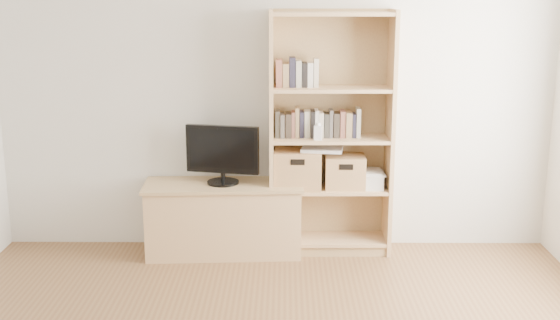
{
  "coord_description": "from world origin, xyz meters",
  "views": [
    {
      "loc": [
        0.08,
        -3.12,
        2.1
      ],
      "look_at": [
        0.04,
        1.9,
        0.87
      ],
      "focal_mm": 45.0,
      "sensor_mm": 36.0,
      "label": 1
    }
  ],
  "objects_px": {
    "baby_monitor": "(318,133)",
    "basket_right": "(345,172)",
    "laptop": "(322,149)",
    "tv_stand": "(224,220)",
    "television": "(223,155)",
    "bookshelf": "(331,135)",
    "basket_left": "(298,169)"
  },
  "relations": [
    {
      "from": "baby_monitor",
      "to": "basket_right",
      "type": "relative_size",
      "value": 0.36
    },
    {
      "from": "basket_right",
      "to": "laptop",
      "type": "xyz_separation_m",
      "value": [
        -0.19,
        -0.02,
        0.19
      ]
    },
    {
      "from": "tv_stand",
      "to": "basket_right",
      "type": "xyz_separation_m",
      "value": [
        0.98,
        0.05,
        0.39
      ]
    },
    {
      "from": "television",
      "to": "basket_right",
      "type": "distance_m",
      "value": 0.99
    },
    {
      "from": "basket_right",
      "to": "laptop",
      "type": "bearing_deg",
      "value": -172.32
    },
    {
      "from": "bookshelf",
      "to": "basket_left",
      "type": "xyz_separation_m",
      "value": [
        -0.26,
        -0.01,
        -0.28
      ]
    },
    {
      "from": "tv_stand",
      "to": "bookshelf",
      "type": "relative_size",
      "value": 0.63
    },
    {
      "from": "baby_monitor",
      "to": "basket_left",
      "type": "distance_m",
      "value": 0.36
    },
    {
      "from": "tv_stand",
      "to": "laptop",
      "type": "relative_size",
      "value": 3.81
    },
    {
      "from": "television",
      "to": "baby_monitor",
      "type": "height_order",
      "value": "baby_monitor"
    },
    {
      "from": "basket_left",
      "to": "laptop",
      "type": "height_order",
      "value": "laptop"
    },
    {
      "from": "television",
      "to": "basket_left",
      "type": "bearing_deg",
      "value": 16.75
    },
    {
      "from": "basket_left",
      "to": "laptop",
      "type": "distance_m",
      "value": 0.25
    },
    {
      "from": "tv_stand",
      "to": "bookshelf",
      "type": "height_order",
      "value": "bookshelf"
    },
    {
      "from": "tv_stand",
      "to": "baby_monitor",
      "type": "relative_size",
      "value": 10.68
    },
    {
      "from": "tv_stand",
      "to": "bookshelf",
      "type": "xyz_separation_m",
      "value": [
        0.86,
        0.06,
        0.69
      ]
    },
    {
      "from": "basket_left",
      "to": "laptop",
      "type": "bearing_deg",
      "value": -3.27
    },
    {
      "from": "tv_stand",
      "to": "baby_monitor",
      "type": "height_order",
      "value": "baby_monitor"
    },
    {
      "from": "tv_stand",
      "to": "laptop",
      "type": "bearing_deg",
      "value": -0.93
    },
    {
      "from": "bookshelf",
      "to": "tv_stand",
      "type": "bearing_deg",
      "value": -177.13
    },
    {
      "from": "bookshelf",
      "to": "basket_left",
      "type": "bearing_deg",
      "value": -178.81
    },
    {
      "from": "basket_right",
      "to": "basket_left",
      "type": "bearing_deg",
      "value": -178.12
    },
    {
      "from": "baby_monitor",
      "to": "laptop",
      "type": "xyz_separation_m",
      "value": [
        0.04,
        0.08,
        -0.15
      ]
    },
    {
      "from": "laptop",
      "to": "tv_stand",
      "type": "bearing_deg",
      "value": -170.15
    },
    {
      "from": "basket_left",
      "to": "tv_stand",
      "type": "bearing_deg",
      "value": -173.99
    },
    {
      "from": "television",
      "to": "basket_right",
      "type": "bearing_deg",
      "value": 15.36
    },
    {
      "from": "baby_monitor",
      "to": "basket_left",
      "type": "xyz_separation_m",
      "value": [
        -0.15,
        0.1,
        -0.31
      ]
    },
    {
      "from": "tv_stand",
      "to": "television",
      "type": "distance_m",
      "value": 0.54
    },
    {
      "from": "tv_stand",
      "to": "basket_right",
      "type": "height_order",
      "value": "basket_right"
    },
    {
      "from": "basket_left",
      "to": "basket_right",
      "type": "height_order",
      "value": "basket_left"
    },
    {
      "from": "tv_stand",
      "to": "bookshelf",
      "type": "distance_m",
      "value": 1.1
    },
    {
      "from": "bookshelf",
      "to": "basket_left",
      "type": "relative_size",
      "value": 5.22
    }
  ]
}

